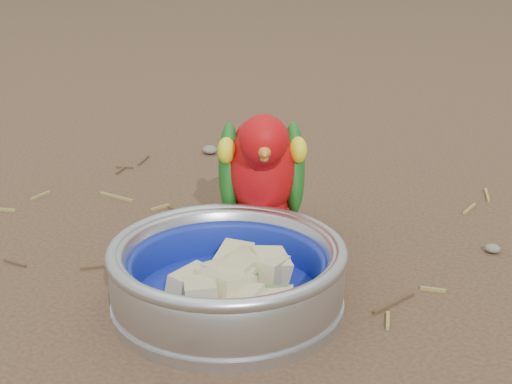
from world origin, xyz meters
The scene contains 6 objects.
ground centered at (0.00, 0.00, 0.00)m, with size 60.00×60.00×0.00m, color #4E3525.
food_bowl centered at (0.06, -0.04, 0.01)m, with size 0.20×0.20×0.02m, color #B2B2BA.
bowl_wall centered at (0.06, -0.04, 0.04)m, with size 0.20×0.20×0.04m, color #B2B2BA, non-canonical shape.
fruit_wedges centered at (0.06, -0.04, 0.03)m, with size 0.12×0.12×0.03m, color #C3B884, non-canonical shape.
lory_parrot centered at (0.03, 0.09, 0.07)m, with size 0.09×0.18×0.15m, color #AF090C, non-canonical shape.
ground_debris centered at (0.03, 0.04, 0.00)m, with size 0.90×0.80×0.01m, color olive, non-canonical shape.
Camera 1 is at (0.37, -0.56, 0.33)m, focal length 55.00 mm.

